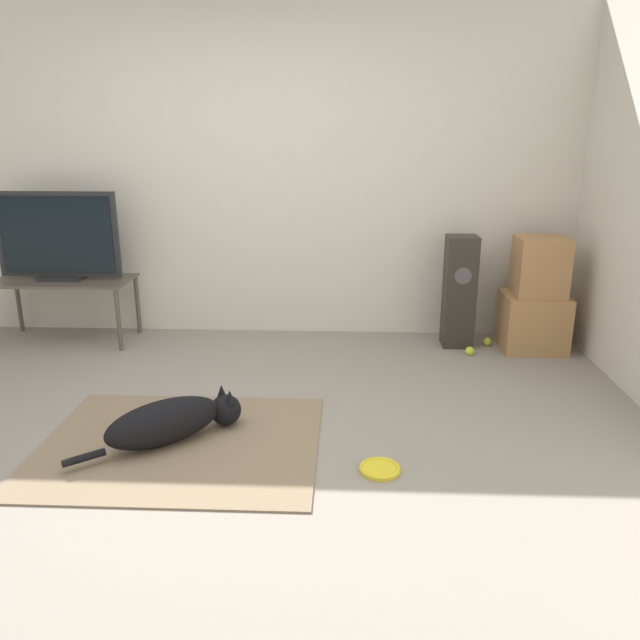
{
  "coord_description": "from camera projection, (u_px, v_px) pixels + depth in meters",
  "views": [
    {
      "loc": [
        0.77,
        -2.91,
        1.61
      ],
      "look_at": [
        0.6,
        0.91,
        0.45
      ],
      "focal_mm": 35.0,
      "sensor_mm": 36.0,
      "label": 1
    }
  ],
  "objects": [
    {
      "name": "ground_plane",
      "position": [
        198.0,
        451.0,
        3.28
      ],
      "size": [
        12.0,
        12.0,
        0.0
      ],
      "primitive_type": "plane",
      "color": "gray"
    },
    {
      "name": "wall_back",
      "position": [
        251.0,
        176.0,
        4.92
      ],
      "size": [
        8.0,
        0.06,
        2.55
      ],
      "color": "beige",
      "rests_on": "ground_plane"
    },
    {
      "name": "area_rug",
      "position": [
        180.0,
        443.0,
        3.35
      ],
      "size": [
        1.48,
        1.21,
        0.01
      ],
      "color": "#847056",
      "rests_on": "ground_plane"
    },
    {
      "name": "dog",
      "position": [
        173.0,
        420.0,
        3.33
      ],
      "size": [
        0.79,
        0.67,
        0.25
      ],
      "color": "black",
      "rests_on": "area_rug"
    },
    {
      "name": "frisbee",
      "position": [
        380.0,
        469.0,
        3.08
      ],
      "size": [
        0.21,
        0.21,
        0.03
      ],
      "color": "yellow",
      "rests_on": "ground_plane"
    },
    {
      "name": "cardboard_box_lower",
      "position": [
        533.0,
        322.0,
        4.77
      ],
      "size": [
        0.47,
        0.43,
        0.43
      ],
      "color": "#A87A4C",
      "rests_on": "ground_plane"
    },
    {
      "name": "cardboard_box_upper",
      "position": [
        540.0,
        267.0,
        4.62
      ],
      "size": [
        0.36,
        0.33,
        0.44
      ],
      "color": "#A87A4C",
      "rests_on": "cardboard_box_lower"
    },
    {
      "name": "floor_speaker",
      "position": [
        459.0,
        292.0,
        4.78
      ],
      "size": [
        0.23,
        0.23,
        0.86
      ],
      "color": "#2D2823",
      "rests_on": "ground_plane"
    },
    {
      "name": "tv_stand",
      "position": [
        63.0,
        286.0,
        4.89
      ],
      "size": [
        1.06,
        0.5,
        0.5
      ],
      "color": "brown",
      "rests_on": "ground_plane"
    },
    {
      "name": "tv",
      "position": [
        57.0,
        237.0,
        4.78
      ],
      "size": [
        0.95,
        0.2,
        0.68
      ],
      "color": "#232326",
      "rests_on": "tv_stand"
    },
    {
      "name": "tennis_ball_by_boxes",
      "position": [
        487.0,
        341.0,
        4.88
      ],
      "size": [
        0.07,
        0.07,
        0.07
      ],
      "color": "#C6E033",
      "rests_on": "ground_plane"
    },
    {
      "name": "tennis_ball_near_speaker",
      "position": [
        470.0,
        351.0,
        4.67
      ],
      "size": [
        0.07,
        0.07,
        0.07
      ],
      "color": "#C6E033",
      "rests_on": "ground_plane"
    }
  ]
}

